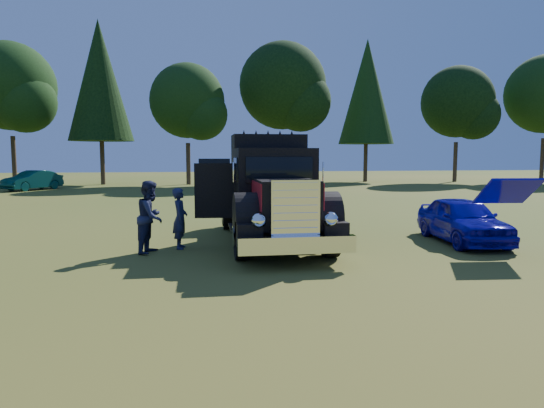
{
  "coord_description": "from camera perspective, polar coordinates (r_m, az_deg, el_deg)",
  "views": [
    {
      "loc": [
        -3.28,
        -11.24,
        2.42
      ],
      "look_at": [
        -1.48,
        0.44,
        1.22
      ],
      "focal_mm": 32.0,
      "sensor_mm": 36.0,
      "label": 1
    }
  ],
  "objects": [
    {
      "name": "ground",
      "position": [
        11.95,
        7.38,
        -5.95
      ],
      "size": [
        120.0,
        120.0,
        0.0
      ],
      "primitive_type": "plane",
      "color": "#365418",
      "rests_on": "ground"
    },
    {
      "name": "treeline",
      "position": [
        39.01,
        -7.86,
        13.49
      ],
      "size": [
        72.1,
        24.04,
        13.84
      ],
      "color": "#2D2116",
      "rests_on": "ground"
    },
    {
      "name": "diamond_t_truck",
      "position": [
        13.31,
        0.05,
        0.86
      ],
      "size": [
        3.38,
        7.16,
        3.0
      ],
      "color": "black",
      "rests_on": "ground"
    },
    {
      "name": "hotrod_coupe",
      "position": [
        14.44,
        21.57,
        -1.71
      ],
      "size": [
        1.82,
        4.13,
        1.89
      ],
      "color": "#083AB5",
      "rests_on": "ground"
    },
    {
      "name": "spectator_near",
      "position": [
        12.76,
        -10.76,
        -1.67
      ],
      "size": [
        0.41,
        0.6,
        1.58
      ],
      "primitive_type": "imported",
      "rotation": [
        0.0,
        0.0,
        1.51
      ],
      "color": "#202F4C",
      "rests_on": "ground"
    },
    {
      "name": "spectator_far",
      "position": [
        12.36,
        -14.07,
        -1.47
      ],
      "size": [
        0.91,
        1.04,
        1.8
      ],
      "primitive_type": "imported",
      "rotation": [
        0.0,
        0.0,
        1.27
      ],
      "color": "#212F4F",
      "rests_on": "ground"
    },
    {
      "name": "distant_teal_car",
      "position": [
        37.5,
        -26.34,
        2.51
      ],
      "size": [
        3.42,
        4.26,
        1.36
      ],
      "primitive_type": "imported",
      "rotation": [
        0.0,
        0.0,
        -0.56
      ],
      "color": "#092C3A",
      "rests_on": "ground"
    }
  ]
}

